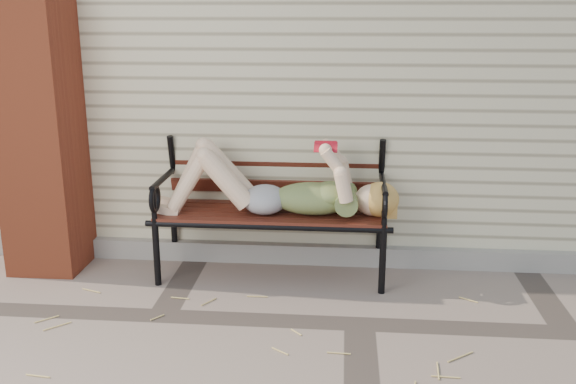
# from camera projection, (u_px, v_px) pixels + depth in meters

# --- Properties ---
(ground) EXTENTS (80.00, 80.00, 0.00)m
(ground) POSITION_uv_depth(u_px,v_px,m) (360.00, 324.00, 3.97)
(ground) COLOR gray
(ground) RESTS_ON ground
(house_wall) EXTENTS (8.00, 4.00, 3.00)m
(house_wall) POSITION_uv_depth(u_px,v_px,m) (358.00, 49.00, 6.43)
(house_wall) COLOR beige
(house_wall) RESTS_ON ground
(foundation_strip) EXTENTS (8.00, 0.10, 0.15)m
(foundation_strip) POSITION_uv_depth(u_px,v_px,m) (357.00, 255.00, 4.88)
(foundation_strip) COLOR gray
(foundation_strip) RESTS_ON ground
(brick_pillar) EXTENTS (0.50, 0.50, 2.00)m
(brick_pillar) POSITION_uv_depth(u_px,v_px,m) (41.00, 136.00, 4.61)
(brick_pillar) COLOR #AF4627
(brick_pillar) RESTS_ON ground
(garden_bench) EXTENTS (1.78, 0.71, 1.15)m
(garden_bench) POSITION_uv_depth(u_px,v_px,m) (273.00, 186.00, 4.63)
(garden_bench) COLOR black
(garden_bench) RESTS_ON ground
(reading_woman) EXTENTS (1.68, 0.38, 0.53)m
(reading_woman) POSITION_uv_depth(u_px,v_px,m) (273.00, 186.00, 4.48)
(reading_woman) COLOR #0A3B4C
(reading_woman) RESTS_ON ground
(straw_scatter) EXTENTS (2.83, 1.66, 0.01)m
(straw_scatter) POSITION_uv_depth(u_px,v_px,m) (244.00, 348.00, 3.67)
(straw_scatter) COLOR #D9BC69
(straw_scatter) RESTS_ON ground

